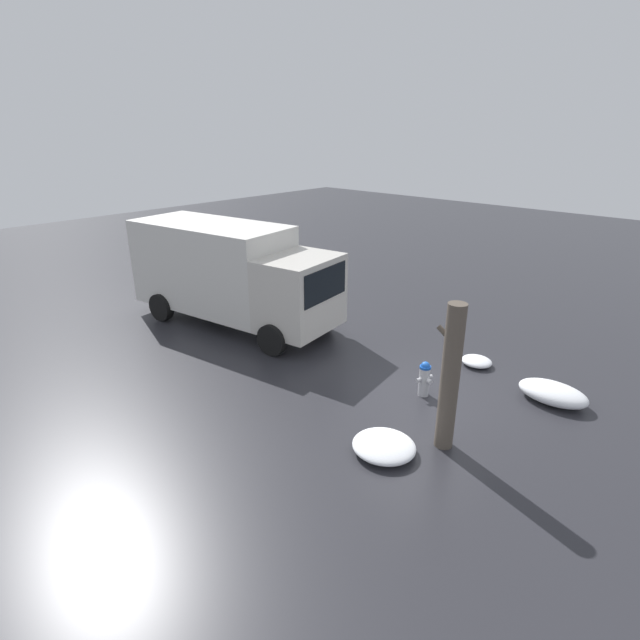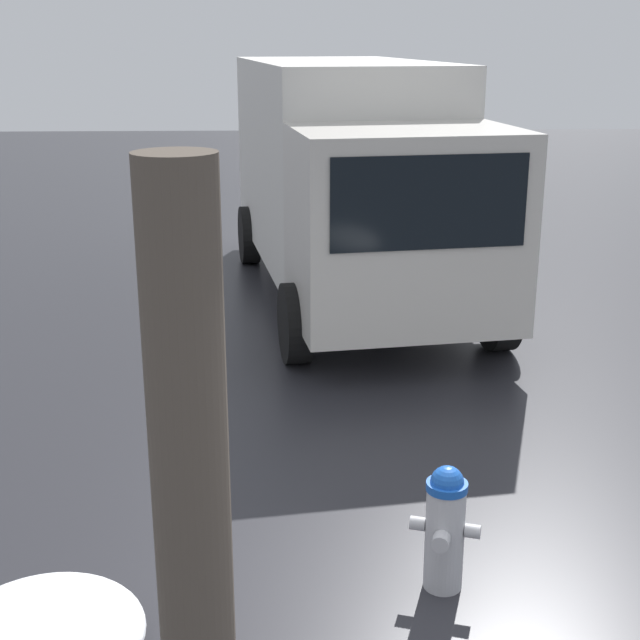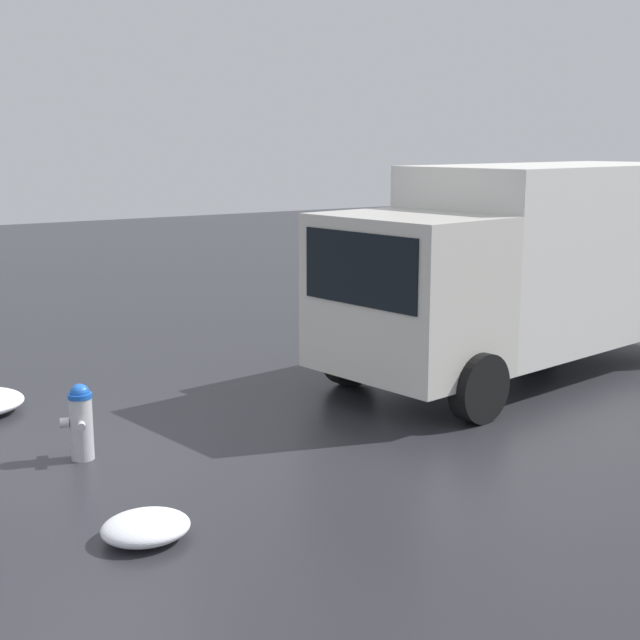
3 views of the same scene
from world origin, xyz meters
name	(u,v)px [view 1 (image 1 of 3)]	position (x,y,z in m)	size (l,w,h in m)	color
ground_plane	(423,395)	(0.00, 0.00, 0.00)	(60.00, 60.00, 0.00)	#28282D
fire_hydrant	(425,378)	(0.00, 0.00, 0.45)	(0.37, 0.46, 0.87)	#B7B7BC
tree_trunk	(450,378)	(-1.36, 1.46, 1.52)	(0.55, 0.36, 3.01)	brown
delivery_truck	(230,271)	(7.07, 0.12, 1.71)	(7.20, 3.41, 3.14)	beige
snow_pile_by_hydrant	(477,361)	(-0.21, -2.32, 0.12)	(0.80, 0.73, 0.23)	white
snow_pile_curbside	(384,446)	(-0.62, 2.46, 0.14)	(1.27, 1.21, 0.28)	white
snow_pile_by_tree	(553,393)	(-2.36, -1.76, 0.22)	(1.55, 0.96, 0.44)	white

